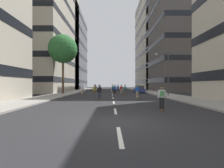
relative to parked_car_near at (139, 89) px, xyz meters
The scene contains 23 objects.
ground_plane 6.27m from the parked_car_near, 157.19° to the right, with size 134.70×134.70×0.00m, color #28282B.
sidewalk_left 14.62m from the parked_car_near, behind, with size 3.82×61.74×0.14m, color #9E9991.
sidewalk_right 3.20m from the parked_car_near, ahead, with size 3.82×61.74×0.14m, color #9E9991.
lane_markings 6.08m from the parked_car_near, 162.00° to the right, with size 0.16×52.20×0.01m.
building_left_mid 29.75m from the parked_car_near, 164.03° to the left, with size 15.89×22.95×32.28m.
building_left_far 36.95m from the parked_car_near, 135.02° to the left, with size 15.89×23.66×27.72m.
building_right_mid 21.29m from the parked_car_near, 28.41° to the left, with size 15.89×16.31×32.07m.
building_right_far 32.06m from the parked_car_near, 62.10° to the left, with size 15.89×23.41×33.90m.
parked_car_near is the anchor object (origin of this frame).
street_tree_near 17.09m from the parked_car_near, 161.65° to the right, with size 5.06×5.06×10.56m.
streetlamp_right 10.03m from the parked_car_near, 75.49° to the right, with size 2.13×0.30×6.50m.
skater_0 16.23m from the parked_car_near, 117.08° to the right, with size 0.56×0.92×1.78m.
skater_1 21.70m from the parked_car_near, 96.49° to the right, with size 0.57×0.92×1.78m.
skater_2 4.72m from the parked_car_near, 146.97° to the right, with size 0.56×0.92×1.78m.
skater_3 7.04m from the parked_car_near, 138.44° to the right, with size 0.53×0.90×1.78m.
skater_4 5.76m from the parked_car_near, 138.16° to the left, with size 0.56×0.92×1.78m.
skater_5 13.38m from the parked_car_near, 128.77° to the right, with size 0.54×0.91×1.78m.
skater_6 12.32m from the parked_car_near, 101.74° to the right, with size 0.56×0.92×1.78m.
skater_7 9.23m from the parked_car_near, 158.21° to the left, with size 0.57×0.92×1.78m.
skater_8 9.73m from the parked_car_near, 166.55° to the left, with size 0.57×0.92×1.78m.
skater_9 7.66m from the parked_car_near, 118.41° to the right, with size 0.54×0.91×1.78m.
skater_10 6.28m from the parked_car_near, 152.14° to the left, with size 0.53×0.90×1.78m.
skater_11 12.45m from the parked_car_near, 151.38° to the right, with size 0.55×0.92×1.78m.
Camera 1 is at (-0.33, -7.46, 1.86)m, focal length 24.52 mm.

